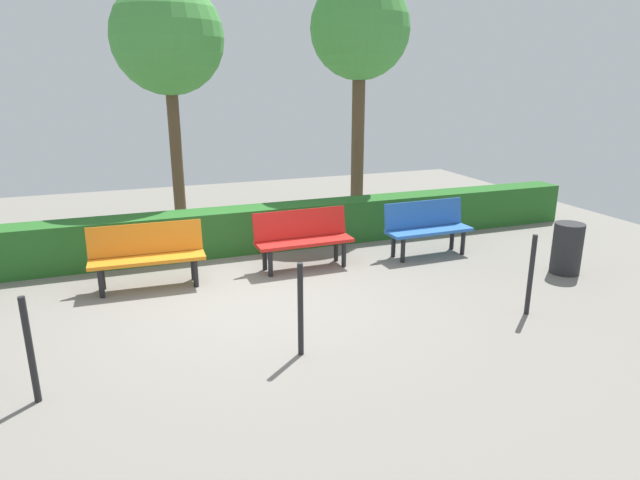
# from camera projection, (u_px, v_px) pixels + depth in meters

# --- Properties ---
(ground_plane) EXTENTS (16.00, 16.00, 0.00)m
(ground_plane) POSITION_uv_depth(u_px,v_px,m) (248.00, 296.00, 7.17)
(ground_plane) COLOR gray
(bench_blue) EXTENTS (1.42, 0.48, 0.86)m
(bench_blue) POSITION_uv_depth(u_px,v_px,m) (427.00, 226.00, 8.74)
(bench_blue) COLOR blue
(bench_blue) RESTS_ON ground_plane
(bench_red) EXTENTS (1.46, 0.48, 0.86)m
(bench_red) POSITION_uv_depth(u_px,v_px,m) (303.00, 236.00, 8.15)
(bench_red) COLOR red
(bench_red) RESTS_ON ground_plane
(bench_orange) EXTENTS (1.52, 0.51, 0.86)m
(bench_orange) POSITION_uv_depth(u_px,v_px,m) (147.00, 253.00, 7.38)
(bench_orange) COLOR orange
(bench_orange) RESTS_ON ground_plane
(hedge_row) EXTENTS (11.40, 0.54, 0.72)m
(hedge_row) POSITION_uv_depth(u_px,v_px,m) (275.00, 227.00, 9.12)
(hedge_row) COLOR #266023
(hedge_row) RESTS_ON ground_plane
(tree_near) EXTENTS (1.88, 1.88, 4.57)m
(tree_near) POSITION_uv_depth(u_px,v_px,m) (360.00, 32.00, 10.23)
(tree_near) COLOR brown
(tree_near) RESTS_ON ground_plane
(tree_mid) EXTENTS (1.94, 1.94, 4.38)m
(tree_mid) POSITION_uv_depth(u_px,v_px,m) (168.00, 40.00, 9.40)
(tree_mid) COLOR brown
(tree_mid) RESTS_ON ground_plane
(railing_post_near) EXTENTS (0.06, 0.06, 1.00)m
(railing_post_near) POSITION_uv_depth(u_px,v_px,m) (531.00, 275.00, 6.50)
(railing_post_near) COLOR black
(railing_post_near) RESTS_ON ground_plane
(railing_post_mid) EXTENTS (0.06, 0.06, 1.00)m
(railing_post_mid) POSITION_uv_depth(u_px,v_px,m) (301.00, 310.00, 5.53)
(railing_post_mid) COLOR black
(railing_post_mid) RESTS_ON ground_plane
(railing_post_far) EXTENTS (0.06, 0.06, 1.00)m
(railing_post_far) POSITION_uv_depth(u_px,v_px,m) (30.00, 350.00, 4.71)
(railing_post_far) COLOR black
(railing_post_far) RESTS_ON ground_plane
(trash_bin) EXTENTS (0.42, 0.42, 0.75)m
(trash_bin) POSITION_uv_depth(u_px,v_px,m) (567.00, 248.00, 7.92)
(trash_bin) COLOR #262628
(trash_bin) RESTS_ON ground_plane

